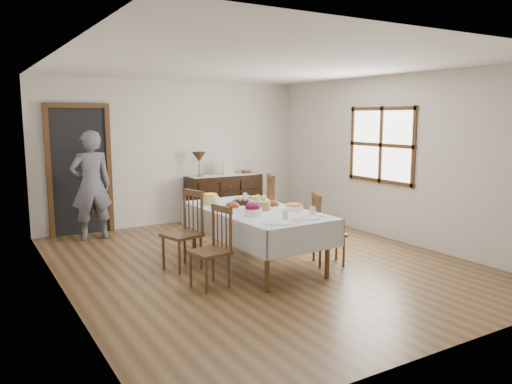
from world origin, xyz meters
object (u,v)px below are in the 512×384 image
chair_right_near (325,229)px  person (91,182)px  sideboard (224,198)px  chair_left_far (185,230)px  chair_right_far (281,211)px  dining_table (255,216)px  table_lamp (199,158)px  chair_left_near (213,247)px

chair_right_near → person: 3.82m
sideboard → chair_left_far: bearing=-126.6°
chair_right_far → person: 3.05m
dining_table → chair_right_near: size_ratio=2.36×
chair_right_near → chair_right_far: chair_right_far is taller
chair_right_near → person: bearing=60.7°
chair_right_near → table_lamp: (-0.35, 3.23, 0.74)m
dining_table → person: bearing=118.4°
dining_table → chair_right_far: chair_right_far is taller
dining_table → sideboard: (0.99, 2.81, -0.23)m
chair_right_far → sideboard: (0.19, 2.22, -0.13)m
chair_right_far → sideboard: bearing=16.4°
chair_right_near → sideboard: (0.16, 3.24, -0.05)m
dining_table → chair_left_near: size_ratio=2.38×
chair_left_far → sideboard: bearing=128.9°
chair_left_near → chair_left_far: 0.82m
chair_right_far → table_lamp: table_lamp is taller
table_lamp → person: bearing=-173.2°
chair_left_far → chair_right_far: size_ratio=0.92×
chair_left_near → sideboard: size_ratio=0.66×
person → table_lamp: person is taller
dining_table → chair_left_far: 0.93m
chair_right_far → table_lamp: 2.32m
chair_left_far → table_lamp: size_ratio=2.21×
chair_left_far → dining_table: bearing=53.0°
sideboard → table_lamp: table_lamp is taller
person → chair_right_near: bearing=128.3°
dining_table → chair_left_far: chair_left_far is taller
dining_table → chair_left_far: size_ratio=2.19×
chair_right_near → person: person is taller
chair_left_near → chair_right_far: chair_right_far is taller
dining_table → chair_left_near: (-0.84, -0.46, -0.19)m
chair_right_far → person: person is taller
chair_left_far → sideboard: chair_left_far is taller
chair_right_far → person: bearing=70.7°
dining_table → sideboard: 2.99m
table_lamp → chair_left_far: bearing=-118.4°
chair_left_far → person: bearing=-177.9°
chair_right_near → chair_left_far: bearing=87.8°
sideboard → chair_right_far: bearing=-94.9°
person → chair_right_far: bearing=139.8°
sideboard → person: bearing=-174.3°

